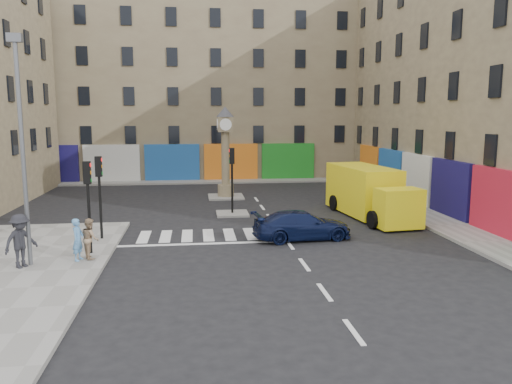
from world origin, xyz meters
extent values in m
plane|color=black|center=(0.00, 0.00, 0.00)|extent=(120.00, 120.00, 0.00)
cube|color=gray|center=(-11.00, -2.00, 0.07)|extent=(7.00, 16.00, 0.15)
cube|color=gray|center=(8.70, 10.00, 0.07)|extent=(2.60, 30.00, 0.15)
cube|color=gray|center=(-4.00, 22.20, 0.07)|extent=(32.00, 2.40, 0.15)
cube|color=gray|center=(-2.00, 8.00, 0.06)|extent=(1.80, 1.80, 0.12)
cube|color=gray|center=(-2.00, 14.00, 0.06)|extent=(2.40, 2.40, 0.12)
cube|color=#948361|center=(15.00, 10.00, 8.00)|extent=(10.00, 30.00, 16.00)
cube|color=#867959|center=(-4.00, 28.00, 8.50)|extent=(32.00, 10.00, 17.00)
cylinder|color=black|center=(-8.30, 0.20, 1.55)|extent=(0.12, 0.12, 2.80)
cube|color=black|center=(-8.30, 0.20, 3.40)|extent=(0.28, 0.22, 0.90)
cylinder|color=black|center=(-8.30, 2.60, 1.55)|extent=(0.12, 0.12, 2.80)
cube|color=black|center=(-8.30, 2.60, 3.40)|extent=(0.28, 0.22, 0.90)
cylinder|color=black|center=(-2.00, 8.00, 1.52)|extent=(0.12, 0.12, 2.80)
cube|color=black|center=(-2.00, 8.00, 3.37)|extent=(0.28, 0.22, 0.90)
cylinder|color=#595B60|center=(-10.20, -1.20, 4.15)|extent=(0.16, 0.16, 8.00)
cube|color=#595B60|center=(-10.20, -1.20, 8.30)|extent=(0.50, 0.25, 0.30)
cylinder|color=#948361|center=(-2.00, 14.00, 0.52)|extent=(1.10, 1.10, 0.80)
cylinder|color=#948361|center=(-2.00, 14.00, 2.72)|extent=(0.56, 0.56, 3.60)
cube|color=#948361|center=(-2.00, 14.00, 5.02)|extent=(1.00, 1.00, 1.00)
cylinder|color=white|center=(-2.00, 13.48, 5.02)|extent=(0.80, 0.06, 0.80)
cone|color=#333338|center=(-2.00, 14.00, 5.87)|extent=(1.20, 1.20, 0.70)
imported|color=#0B1333|center=(0.75, 1.92, 0.66)|extent=(4.70, 2.32, 1.31)
cube|color=yellow|center=(5.44, 7.33, 1.43)|extent=(2.90, 5.72, 2.64)
cube|color=yellow|center=(5.91, 3.23, 1.09)|extent=(2.32, 1.61, 1.95)
cube|color=black|center=(5.92, 3.18, 1.55)|extent=(2.05, 1.25, 0.80)
cylinder|color=black|center=(4.72, 3.56, 0.46)|extent=(0.39, 0.94, 0.92)
cylinder|color=black|center=(7.00, 3.82, 0.46)|extent=(0.39, 0.94, 0.92)
cylinder|color=black|center=(4.15, 8.57, 0.46)|extent=(0.39, 0.94, 0.92)
cylinder|color=black|center=(6.43, 8.83, 0.46)|extent=(0.39, 0.94, 0.92)
imported|color=#548AC0|center=(-8.55, -0.83, 0.96)|extent=(0.52, 0.67, 1.62)
imported|color=#967A5C|center=(-8.14, -0.60, 0.94)|extent=(0.84, 0.93, 1.57)
imported|color=black|center=(-10.40, -1.51, 1.14)|extent=(1.36, 1.46, 1.97)
camera|label=1|loc=(-4.05, -19.97, 5.65)|focal=35.00mm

